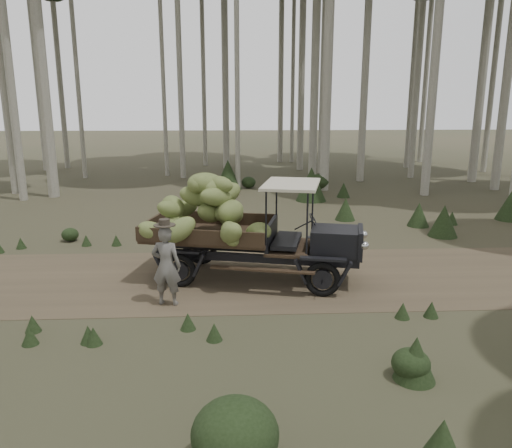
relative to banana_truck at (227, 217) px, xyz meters
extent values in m
plane|color=#473D2B|center=(-0.59, 0.02, -1.39)|extent=(120.00, 120.00, 0.00)
cube|color=brown|center=(-0.59, 0.02, -1.38)|extent=(70.00, 4.00, 0.01)
cube|color=black|center=(2.25, -0.44, -0.43)|extent=(1.14, 1.11, 0.53)
cube|color=black|center=(2.76, -0.57, -0.43)|extent=(0.32, 0.95, 0.59)
cube|color=black|center=(0.94, -0.13, -0.34)|extent=(0.39, 1.32, 0.53)
cube|color=#38281C|center=(-0.36, 0.18, -0.43)|extent=(3.01, 2.30, 0.08)
cube|color=#38281C|center=(-0.16, 1.02, -0.26)|extent=(2.62, 0.68, 0.31)
cube|color=#38281C|center=(-0.56, -0.66, -0.26)|extent=(2.62, 0.68, 0.31)
cube|color=#38281C|center=(-1.66, 0.49, -0.26)|extent=(0.46, 1.69, 0.31)
cube|color=beige|center=(1.34, -0.23, 0.74)|extent=(1.45, 1.84, 0.06)
cube|color=black|center=(0.70, 0.30, -0.80)|extent=(4.30, 1.12, 0.17)
cube|color=black|center=(0.53, -0.41, -0.80)|extent=(4.30, 1.12, 0.17)
torus|color=black|center=(2.24, 0.35, -1.03)|extent=(0.74, 0.30, 0.73)
torus|color=black|center=(1.88, -1.14, -1.03)|extent=(0.74, 0.30, 0.73)
torus|color=black|center=(-0.65, 1.04, -1.03)|extent=(0.74, 0.30, 0.73)
torus|color=black|center=(-1.00, -0.45, -1.03)|extent=(0.74, 0.30, 0.73)
sphere|color=beige|center=(2.93, -0.16, -0.38)|extent=(0.17, 0.17, 0.17)
sphere|color=beige|center=(2.73, -1.00, -0.38)|extent=(0.17, 0.17, 0.17)
ellipsoid|color=olive|center=(0.64, -0.60, -0.19)|extent=(0.79, 0.75, 0.56)
ellipsoid|color=olive|center=(-1.18, 0.30, 0.17)|extent=(0.75, 0.90, 0.60)
ellipsoid|color=olive|center=(-0.52, 0.29, 0.43)|extent=(0.71, 0.81, 0.49)
ellipsoid|color=olive|center=(-0.29, 0.02, 0.63)|extent=(0.72, 0.59, 0.46)
ellipsoid|color=olive|center=(-1.13, 0.18, -0.15)|extent=(0.59, 0.77, 0.60)
ellipsoid|color=olive|center=(-0.99, 0.54, 0.08)|extent=(0.86, 0.84, 0.48)
ellipsoid|color=olive|center=(-0.22, -0.09, 0.46)|extent=(0.91, 0.84, 0.54)
ellipsoid|color=olive|center=(-0.15, 0.03, 0.70)|extent=(0.74, 0.64, 0.39)
ellipsoid|color=olive|center=(-1.57, -0.26, -0.23)|extent=(0.76, 0.51, 0.61)
ellipsoid|color=olive|center=(0.07, -0.06, 0.14)|extent=(0.80, 0.86, 0.51)
ellipsoid|color=olive|center=(-0.63, 0.20, 0.42)|extent=(0.99, 0.71, 0.65)
ellipsoid|color=olive|center=(-0.62, 0.11, 0.70)|extent=(0.46, 0.70, 0.45)
ellipsoid|color=olive|center=(0.08, -0.57, -0.21)|extent=(0.56, 0.94, 0.60)
ellipsoid|color=olive|center=(-0.03, 0.05, 0.10)|extent=(0.69, 0.73, 0.41)
ellipsoid|color=olive|center=(-0.20, 0.34, 0.40)|extent=(0.62, 0.94, 0.69)
ellipsoid|color=olive|center=(-0.46, 0.21, 0.71)|extent=(0.93, 0.72, 0.52)
ellipsoid|color=olive|center=(0.08, 0.84, -0.17)|extent=(0.88, 0.95, 0.65)
ellipsoid|color=olive|center=(-0.37, 0.06, 0.08)|extent=(0.78, 0.90, 0.64)
ellipsoid|color=olive|center=(-0.02, 0.43, 0.42)|extent=(0.95, 0.90, 0.67)
ellipsoid|color=olive|center=(-0.36, 0.14, 0.68)|extent=(0.41, 0.80, 0.50)
ellipsoid|color=olive|center=(-1.23, -0.08, -0.23)|extent=(0.67, 0.86, 0.65)
ellipsoid|color=olive|center=(-1.21, 0.03, 0.17)|extent=(0.75, 0.66, 0.54)
ellipsoid|color=olive|center=(-0.27, 0.21, 0.39)|extent=(0.83, 0.59, 0.46)
ellipsoid|color=olive|center=(-0.45, 0.05, 0.70)|extent=(0.87, 0.77, 0.64)
ellipsoid|color=olive|center=(-0.94, -0.62, -0.11)|extent=(0.93, 0.75, 0.72)
ellipsoid|color=olive|center=(0.08, -0.86, -0.13)|extent=(0.66, 0.87, 0.67)
imported|color=#625E5A|center=(-1.15, -1.38, -0.61)|extent=(0.63, 0.48, 1.55)
cylinder|color=#352E25|center=(-1.15, -1.38, 0.18)|extent=(0.49, 0.49, 0.02)
cylinder|color=#352E25|center=(-1.15, -1.38, 0.23)|extent=(0.24, 0.24, 0.12)
cylinder|color=#B2AD9E|center=(9.35, 14.69, 6.48)|extent=(0.29, 0.29, 15.73)
cylinder|color=#B2AD9E|center=(-2.35, 15.30, 6.97)|extent=(0.28, 0.28, 16.73)
cylinder|color=#B2AD9E|center=(-10.41, 18.64, 7.23)|extent=(0.37, 0.37, 17.23)
cylinder|color=#B2AD9E|center=(-7.17, 10.16, 5.93)|extent=(0.43, 0.43, 14.63)
cylinder|color=#B2AD9E|center=(8.19, 9.79, 6.06)|extent=(0.35, 0.35, 14.89)
cylinder|color=#B2AD9E|center=(-9.53, 19.55, 6.27)|extent=(0.30, 0.30, 15.31)
cylinder|color=#B2AD9E|center=(12.30, 22.94, 6.98)|extent=(0.34, 0.34, 16.74)
cylinder|color=#B2AD9E|center=(4.05, 21.87, 7.13)|extent=(0.24, 0.24, 17.03)
cylinder|color=#B2AD9E|center=(-0.13, 19.33, 7.59)|extent=(0.35, 0.35, 17.95)
cylinder|color=#B2AD9E|center=(-1.45, 20.44, 6.91)|extent=(0.26, 0.26, 16.60)
ellipsoid|color=#233319|center=(3.99, 11.32, -1.04)|extent=(0.86, 0.86, 0.69)
ellipsoid|color=#233319|center=(-4.41, 3.29, -1.20)|extent=(0.46, 0.46, 0.37)
cone|color=#233319|center=(7.09, 4.65, -1.18)|extent=(0.38, 0.38, 0.42)
cone|color=#233319|center=(3.24, 8.80, -0.73)|extent=(1.19, 1.19, 1.32)
ellipsoid|color=#233319|center=(0.89, 11.90, -1.13)|extent=(0.64, 0.64, 0.51)
cone|color=#233319|center=(9.26, 5.18, -0.89)|extent=(0.89, 0.89, 0.99)
cone|color=#233319|center=(-0.03, 11.63, -0.73)|extent=(1.18, 1.18, 1.31)
cone|color=#233319|center=(4.68, 9.45, -1.09)|extent=(0.54, 0.54, 0.60)
cone|color=#233319|center=(3.84, 5.45, -1.02)|extent=(0.67, 0.67, 0.74)
cone|color=#233319|center=(-0.75, 8.50, -0.95)|extent=(0.79, 0.79, 0.88)
cone|color=#233319|center=(5.94, 4.49, -1.01)|extent=(0.67, 0.67, 0.75)
ellipsoid|color=#233319|center=(-1.42, 8.68, -1.05)|extent=(0.83, 0.83, 0.67)
cone|color=#233319|center=(2.62, -4.25, -1.06)|extent=(0.59, 0.59, 0.65)
cone|color=#233319|center=(6.21, 3.27, -0.93)|extent=(0.83, 0.83, 0.92)
ellipsoid|color=#233319|center=(0.10, -5.83, -1.01)|extent=(0.94, 0.94, 0.75)
ellipsoid|color=#233319|center=(2.58, -4.21, -1.17)|extent=(0.54, 0.54, 0.43)
cone|color=#233319|center=(1.95, 2.67, -1.24)|extent=(0.27, 0.27, 0.30)
cone|color=#233319|center=(-5.49, 2.61, -1.24)|extent=(0.27, 0.27, 0.30)
cone|color=#233319|center=(3.14, -2.24, -1.24)|extent=(0.27, 0.27, 0.30)
cone|color=#233319|center=(0.37, 3.01, -1.24)|extent=(0.27, 0.27, 0.30)
cone|color=#233319|center=(-0.21, -2.92, -1.24)|extent=(0.27, 0.27, 0.30)
cone|color=#233319|center=(-3.03, 2.77, -1.24)|extent=(0.27, 0.27, 0.30)
cone|color=#233319|center=(-0.67, -2.50, -1.24)|extent=(0.27, 0.27, 0.30)
cone|color=#233319|center=(-2.23, -2.91, -1.24)|extent=(0.27, 0.27, 0.30)
cone|color=#233319|center=(-2.13, -2.97, -1.24)|extent=(0.27, 0.27, 0.30)
cone|color=#233319|center=(-3.16, -2.91, -1.24)|extent=(0.27, 0.27, 0.30)
cone|color=#233319|center=(-3.84, 2.80, -1.24)|extent=(0.27, 0.27, 0.30)
cone|color=#233319|center=(3.68, -2.21, -1.24)|extent=(0.27, 0.27, 0.30)
cone|color=#233319|center=(-3.28, -2.45, -1.24)|extent=(0.27, 0.27, 0.30)
cone|color=#233319|center=(2.48, 2.51, -1.24)|extent=(0.27, 0.27, 0.30)
camera|label=1|loc=(0.09, -10.40, 2.39)|focal=35.00mm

